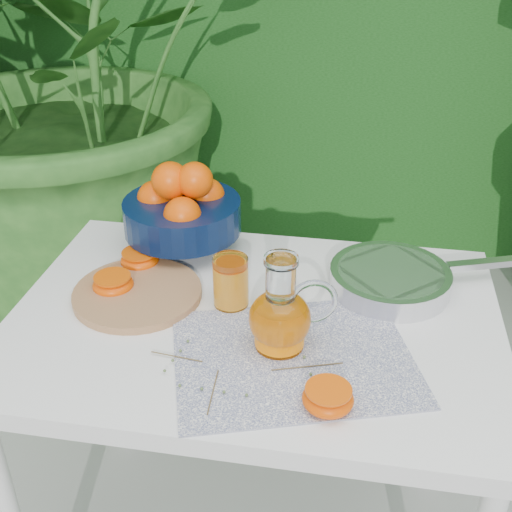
% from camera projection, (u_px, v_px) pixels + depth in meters
% --- Properties ---
extents(potted_plant_left, '(2.77, 2.77, 1.96)m').
position_uv_depth(potted_plant_left, '(64.00, 55.00, 2.30)').
color(potted_plant_left, '#25561D').
rests_on(potted_plant_left, ground).
extents(white_table, '(1.00, 0.70, 0.75)m').
position_uv_depth(white_table, '(254.00, 347.00, 1.35)').
color(white_table, white).
rests_on(white_table, ground).
extents(placemat, '(0.52, 0.46, 0.00)m').
position_uv_depth(placemat, '(293.00, 357.00, 1.19)').
color(placemat, '#0E174F').
rests_on(placemat, white_table).
extents(cutting_board, '(0.30, 0.30, 0.02)m').
position_uv_depth(cutting_board, '(138.00, 293.00, 1.37)').
color(cutting_board, '#A8794C').
rests_on(cutting_board, white_table).
extents(fruit_bowl, '(0.35, 0.35, 0.22)m').
position_uv_depth(fruit_bowl, '(182.00, 208.00, 1.52)').
color(fruit_bowl, black).
rests_on(fruit_bowl, white_table).
extents(juice_pitcher, '(0.18, 0.14, 0.19)m').
position_uv_depth(juice_pitcher, '(281.00, 316.00, 1.19)').
color(juice_pitcher, white).
rests_on(juice_pitcher, white_table).
extents(juice_tumbler, '(0.08, 0.08, 0.11)m').
position_uv_depth(juice_tumbler, '(231.00, 283.00, 1.32)').
color(juice_tumbler, white).
rests_on(juice_tumbler, white_table).
extents(saute_pan, '(0.48, 0.33, 0.05)m').
position_uv_depth(saute_pan, '(392.00, 278.00, 1.39)').
color(saute_pan, silver).
rests_on(saute_pan, white_table).
extents(orange_halves, '(0.60, 0.50, 0.04)m').
position_uv_depth(orange_halves, '(182.00, 306.00, 1.30)').
color(orange_halves, '#F75E02').
rests_on(orange_halves, white_table).
extents(thyme_sprigs, '(0.36, 0.22, 0.01)m').
position_uv_depth(thyme_sprigs, '(235.00, 371.00, 1.15)').
color(thyme_sprigs, brown).
rests_on(thyme_sprigs, white_table).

